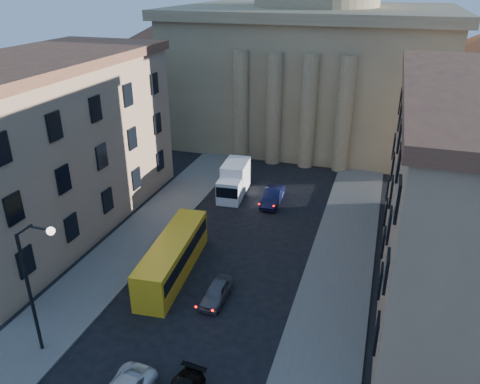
{
  "coord_description": "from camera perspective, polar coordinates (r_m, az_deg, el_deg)",
  "views": [
    {
      "loc": [
        10.38,
        -8.95,
        20.42
      ],
      "look_at": [
        1.75,
        18.13,
        7.33
      ],
      "focal_mm": 35.0,
      "sensor_mm": 36.0,
      "label": 1
    }
  ],
  "objects": [
    {
      "name": "building_left",
      "position": [
        43.32,
        -22.76,
        5.31
      ],
      "size": [
        11.6,
        26.6,
        14.7
      ],
      "color": "tan",
      "rests_on": "ground"
    },
    {
      "name": "street_lamp",
      "position": [
        28.59,
        -23.82,
        -9.64
      ],
      "size": [
        2.62,
        0.44,
        8.83
      ],
      "color": "black",
      "rests_on": "ground"
    },
    {
      "name": "sidewalk_left",
      "position": [
        38.69,
        -14.83,
        -7.94
      ],
      "size": [
        5.0,
        60.0,
        0.15
      ],
      "primitive_type": "cube",
      "color": "#595651",
      "rests_on": "ground"
    },
    {
      "name": "car_right_far",
      "position": [
        33.05,
        -2.9,
        -12.1
      ],
      "size": [
        1.52,
        3.72,
        1.26
      ],
      "primitive_type": "imported",
      "rotation": [
        0.0,
        0.0,
        -0.01
      ],
      "color": "#515156",
      "rests_on": "ground"
    },
    {
      "name": "church",
      "position": [
        65.81,
        8.84,
        16.99
      ],
      "size": [
        68.02,
        28.76,
        36.6
      ],
      "color": "#7C6C4C",
      "rests_on": "ground"
    },
    {
      "name": "sidewalk_right",
      "position": [
        33.82,
        11.18,
        -12.81
      ],
      "size": [
        5.0,
        60.0,
        0.15
      ],
      "primitive_type": "cube",
      "color": "#595651",
      "rests_on": "ground"
    },
    {
      "name": "city_bus",
      "position": [
        35.49,
        -8.17,
        -7.7
      ],
      "size": [
        3.23,
        10.33,
        2.86
      ],
      "rotation": [
        0.0,
        0.0,
        0.09
      ],
      "color": "yellow",
      "rests_on": "ground"
    },
    {
      "name": "car_right_distant",
      "position": [
        46.16,
        4.0,
        -0.54
      ],
      "size": [
        1.71,
        4.68,
        1.53
      ],
      "primitive_type": "imported",
      "rotation": [
        0.0,
        0.0,
        0.02
      ],
      "color": "black",
      "rests_on": "ground"
    },
    {
      "name": "box_truck",
      "position": [
        47.72,
        -0.73,
        1.41
      ],
      "size": [
        2.76,
        6.04,
        3.23
      ],
      "rotation": [
        0.0,
        0.0,
        0.08
      ],
      "color": "white",
      "rests_on": "ground"
    }
  ]
}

